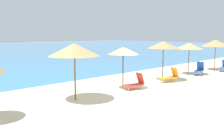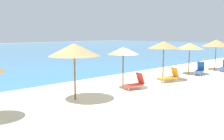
# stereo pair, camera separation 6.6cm
# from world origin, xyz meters

# --- Properties ---
(ground_plane) EXTENTS (160.00, 160.00, 0.00)m
(ground_plane) POSITION_xyz_m (0.00, 0.00, 0.00)
(ground_plane) COLOR beige
(beach_umbrella_4) EXTENTS (2.65, 2.65, 2.95)m
(beach_umbrella_4) POSITION_xyz_m (-4.34, 0.92, 2.62)
(beach_umbrella_4) COLOR brown
(beach_umbrella_4) RESTS_ON ground_plane
(beach_umbrella_5) EXTENTS (1.94, 1.94, 2.61)m
(beach_umbrella_5) POSITION_xyz_m (-0.51, 1.12, 2.37)
(beach_umbrella_5) COLOR brown
(beach_umbrella_5) RESTS_ON ground_plane
(beach_umbrella_6) EXTENTS (2.37, 2.37, 2.88)m
(beach_umbrella_6) POSITION_xyz_m (3.74, 1.08, 2.60)
(beach_umbrella_6) COLOR brown
(beach_umbrella_6) RESTS_ON ground_plane
(beach_umbrella_7) EXTENTS (2.36, 2.36, 2.66)m
(beach_umbrella_7) POSITION_xyz_m (7.60, 1.16, 2.39)
(beach_umbrella_7) COLOR brown
(beach_umbrella_7) RESTS_ON ground_plane
(beach_umbrella_8) EXTENTS (2.60, 2.60, 2.87)m
(beach_umbrella_8) POSITION_xyz_m (11.61, 0.70, 2.54)
(beach_umbrella_8) COLOR brown
(beach_umbrella_8) RESTS_ON ground_plane
(lounge_chair_0) EXTENTS (1.37, 0.74, 1.06)m
(lounge_chair_0) POSITION_xyz_m (11.27, -0.37, 0.47)
(lounge_chair_0) COLOR blue
(lounge_chair_0) RESTS_ON ground_plane
(lounge_chair_2) EXTENTS (1.53, 1.09, 1.02)m
(lounge_chair_2) POSITION_xyz_m (3.41, 0.22, 0.43)
(lounge_chair_2) COLOR orange
(lounge_chair_2) RESTS_ON ground_plane
(lounge_chair_3) EXTENTS (1.64, 0.97, 1.07)m
(lounge_chair_3) POSITION_xyz_m (7.85, 0.30, 0.45)
(lounge_chair_3) COLOR blue
(lounge_chair_3) RESTS_ON ground_plane
(lounge_chair_4) EXTENTS (1.44, 0.84, 1.01)m
(lounge_chair_4) POSITION_xyz_m (-0.17, 0.39, 0.40)
(lounge_chair_4) COLOR red
(lounge_chair_4) RESTS_ON ground_plane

